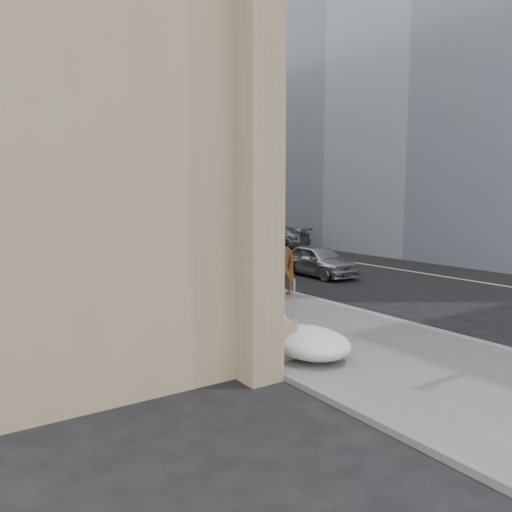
{
  "coord_description": "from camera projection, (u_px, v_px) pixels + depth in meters",
  "views": [
    {
      "loc": [
        -7.95,
        -9.8,
        3.48
      ],
      "look_at": [
        0.13,
        2.27,
        1.7
      ],
      "focal_mm": 35.0,
      "sensor_mm": 36.0,
      "label": 1
    }
  ],
  "objects": [
    {
      "name": "curb",
      "position": [
        207.0,
        271.0,
        22.59
      ],
      "size": [
        0.24,
        80.0,
        0.12
      ],
      "primitive_type": "cube",
      "color": "slate",
      "rests_on": "ground"
    },
    {
      "name": "streetlight_mid",
      "position": [
        171.0,
        173.0,
        25.4
      ],
      "size": [
        1.71,
        0.24,
        8.0
      ],
      "color": "#2D2D30",
      "rests_on": "ground"
    },
    {
      "name": "pedestrian",
      "position": [
        220.0,
        275.0,
        15.95
      ],
      "size": [
        1.02,
        0.63,
        1.63
      ],
      "primitive_type": "imported",
      "rotation": [
        0.0,
        0.0,
        -0.26
      ],
      "color": "black",
      "rests_on": "sidewalk"
    },
    {
      "name": "car_silver",
      "position": [
        318.0,
        260.0,
        21.47
      ],
      "size": [
        1.7,
        4.02,
        1.36
      ],
      "primitive_type": "imported",
      "rotation": [
        0.0,
        0.0,
        -0.02
      ],
      "color": "#999AA0",
      "rests_on": "ground"
    },
    {
      "name": "mounted_horse_right",
      "position": [
        256.0,
        259.0,
        16.95
      ],
      "size": [
        2.31,
        2.46,
        2.77
      ],
      "rotation": [
        0.0,
        0.0,
        3.44
      ],
      "color": "#4F2E16",
      "rests_on": "sidewalk"
    },
    {
      "name": "traffic_signal",
      "position": [
        109.0,
        187.0,
        31.7
      ],
      "size": [
        4.1,
        0.22,
        6.0
      ],
      "color": "#2D2D30",
      "rests_on": "ground"
    },
    {
      "name": "streetlight_far",
      "position": [
        72.0,
        182.0,
        41.89
      ],
      "size": [
        1.71,
        0.24,
        8.0
      ],
      "color": "#2D2D30",
      "rests_on": "ground"
    },
    {
      "name": "car_grey",
      "position": [
        273.0,
        237.0,
        32.63
      ],
      "size": [
        3.8,
        5.33,
        1.43
      ],
      "primitive_type": "imported",
      "rotation": [
        0.0,
        0.0,
        3.55
      ],
      "color": "#595C61",
      "rests_on": "ground"
    },
    {
      "name": "mounted_horse_left",
      "position": [
        173.0,
        261.0,
        16.56
      ],
      "size": [
        1.77,
        2.9,
        2.8
      ],
      "rotation": [
        0.0,
        0.0,
        2.93
      ],
      "color": "#502C18",
      "rests_on": "sidewalk"
    },
    {
      "name": "sidewalk",
      "position": [
        152.0,
        276.0,
        21.14
      ],
      "size": [
        5.0,
        80.0,
        0.12
      ],
      "primitive_type": "cube",
      "color": "#4B4B4D",
      "rests_on": "ground"
    },
    {
      "name": "bg_building_mid",
      "position": [
        27.0,
        111.0,
        62.88
      ],
      "size": [
        30.0,
        12.0,
        28.0
      ],
      "primitive_type": "cube",
      "color": "slate",
      "rests_on": "ground"
    },
    {
      "name": "far_podium",
      "position": [
        399.0,
        220.0,
        29.46
      ],
      "size": [
        2.0,
        80.0,
        4.0
      ],
      "primitive_type": "cube",
      "color": "#887357",
      "rests_on": "ground"
    },
    {
      "name": "snow_bank",
      "position": [
        136.0,
        275.0,
        18.74
      ],
      "size": [
        1.7,
        18.1,
        0.76
      ],
      "color": "silver",
      "rests_on": "sidewalk"
    },
    {
      "name": "ground",
      "position": [
        301.0,
        330.0,
        12.9
      ],
      "size": [
        140.0,
        140.0,
        0.0
      ],
      "primitive_type": "plane",
      "color": "black",
      "rests_on": "ground"
    },
    {
      "name": "lane_line",
      "position": [
        336.0,
        260.0,
        26.94
      ],
      "size": [
        0.15,
        70.0,
        0.01
      ],
      "primitive_type": "cube",
      "color": "#BFB78C",
      "rests_on": "ground"
    }
  ]
}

